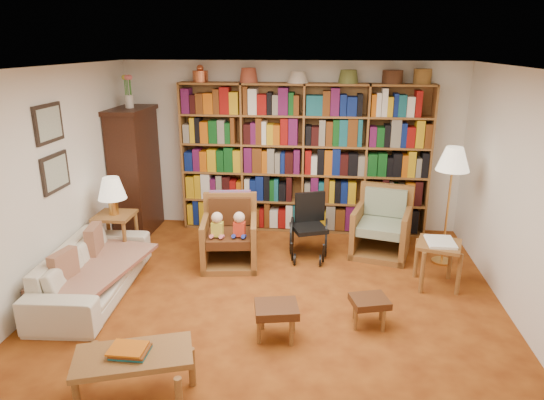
# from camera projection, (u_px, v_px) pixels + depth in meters

# --- Properties ---
(floor) EXTENTS (5.00, 5.00, 0.00)m
(floor) POSITION_uv_depth(u_px,v_px,m) (272.00, 306.00, 5.29)
(floor) COLOR #9B5017
(floor) RESTS_ON ground
(ceiling) EXTENTS (5.00, 5.00, 0.00)m
(ceiling) POSITION_uv_depth(u_px,v_px,m) (272.00, 69.00, 4.52)
(ceiling) COLOR white
(ceiling) RESTS_ON wall_back
(wall_back) EXTENTS (5.00, 0.00, 5.00)m
(wall_back) POSITION_uv_depth(u_px,v_px,m) (291.00, 147.00, 7.27)
(wall_back) COLOR white
(wall_back) RESTS_ON floor
(wall_front) EXTENTS (5.00, 0.00, 5.00)m
(wall_front) POSITION_uv_depth(u_px,v_px,m) (219.00, 339.00, 2.54)
(wall_front) COLOR white
(wall_front) RESTS_ON floor
(wall_left) EXTENTS (0.00, 5.00, 5.00)m
(wall_left) POSITION_uv_depth(u_px,v_px,m) (40.00, 189.00, 5.17)
(wall_left) COLOR white
(wall_left) RESTS_ON floor
(wall_right) EXTENTS (0.00, 5.00, 5.00)m
(wall_right) POSITION_uv_depth(u_px,v_px,m) (531.00, 205.00, 4.64)
(wall_right) COLOR white
(wall_right) RESTS_ON floor
(bookshelf) EXTENTS (3.60, 0.30, 2.42)m
(bookshelf) POSITION_uv_depth(u_px,v_px,m) (303.00, 155.00, 7.11)
(bookshelf) COLOR brown
(bookshelf) RESTS_ON floor
(curio_cabinet) EXTENTS (0.50, 0.95, 2.40)m
(curio_cabinet) POSITION_uv_depth(u_px,v_px,m) (135.00, 170.00, 7.12)
(curio_cabinet) COLOR black
(curio_cabinet) RESTS_ON floor
(framed_pictures) EXTENTS (0.03, 0.52, 0.97)m
(framed_pictures) POSITION_uv_depth(u_px,v_px,m) (52.00, 148.00, 5.33)
(framed_pictures) COLOR black
(framed_pictures) RESTS_ON wall_left
(sofa) EXTENTS (1.97, 0.88, 0.56)m
(sofa) POSITION_uv_depth(u_px,v_px,m) (93.00, 270.00, 5.48)
(sofa) COLOR beige
(sofa) RESTS_ON floor
(sofa_throw) EXTENTS (0.98, 1.55, 0.04)m
(sofa_throw) POSITION_uv_depth(u_px,v_px,m) (97.00, 269.00, 5.47)
(sofa_throw) COLOR #C7AE91
(sofa_throw) RESTS_ON sofa
(cushion_left) EXTENTS (0.18, 0.38, 0.37)m
(cushion_left) POSITION_uv_depth(u_px,v_px,m) (95.00, 244.00, 5.77)
(cushion_left) COLOR maroon
(cushion_left) RESTS_ON sofa
(cushion_right) EXTENTS (0.17, 0.36, 0.35)m
(cushion_right) POSITION_uv_depth(u_px,v_px,m) (64.00, 270.00, 5.11)
(cushion_right) COLOR maroon
(cushion_right) RESTS_ON sofa
(side_table_lamp) EXTENTS (0.47, 0.47, 0.64)m
(side_table_lamp) POSITION_uv_depth(u_px,v_px,m) (115.00, 225.00, 6.26)
(side_table_lamp) COLOR brown
(side_table_lamp) RESTS_ON floor
(table_lamp) EXTENTS (0.36, 0.36, 0.49)m
(table_lamp) POSITION_uv_depth(u_px,v_px,m) (112.00, 189.00, 6.12)
(table_lamp) COLOR gold
(table_lamp) RESTS_ON side_table_lamp
(armchair_leather) EXTENTS (0.80, 0.83, 0.89)m
(armchair_leather) POSITION_uv_depth(u_px,v_px,m) (231.00, 235.00, 6.26)
(armchair_leather) COLOR brown
(armchair_leather) RESTS_ON floor
(armchair_sage) EXTENTS (0.90, 0.91, 0.90)m
(armchair_sage) POSITION_uv_depth(u_px,v_px,m) (380.00, 228.00, 6.58)
(armchair_sage) COLOR brown
(armchair_sage) RESTS_ON floor
(wheelchair) EXTENTS (0.53, 0.68, 0.85)m
(wheelchair) POSITION_uv_depth(u_px,v_px,m) (309.00, 228.00, 6.45)
(wheelchair) COLOR black
(wheelchair) RESTS_ON floor
(floor_lamp) EXTENTS (0.41, 0.41, 1.53)m
(floor_lamp) POSITION_uv_depth(u_px,v_px,m) (453.00, 164.00, 5.93)
(floor_lamp) COLOR gold
(floor_lamp) RESTS_ON floor
(side_table_papers) EXTENTS (0.59, 0.59, 0.57)m
(side_table_papers) POSITION_uv_depth(u_px,v_px,m) (439.00, 250.00, 5.59)
(side_table_papers) COLOR brown
(side_table_papers) RESTS_ON floor
(footstool_a) EXTENTS (0.47, 0.42, 0.35)m
(footstool_a) POSITION_uv_depth(u_px,v_px,m) (276.00, 311.00, 4.63)
(footstool_a) COLOR #4E2614
(footstool_a) RESTS_ON floor
(footstool_b) EXTENTS (0.43, 0.39, 0.31)m
(footstool_b) POSITION_uv_depth(u_px,v_px,m) (370.00, 303.00, 4.85)
(footstool_b) COLOR #4E2614
(footstool_b) RESTS_ON floor
(coffee_table) EXTENTS (1.01, 0.72, 0.46)m
(coffee_table) POSITION_uv_depth(u_px,v_px,m) (134.00, 360.00, 3.82)
(coffee_table) COLOR brown
(coffee_table) RESTS_ON floor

